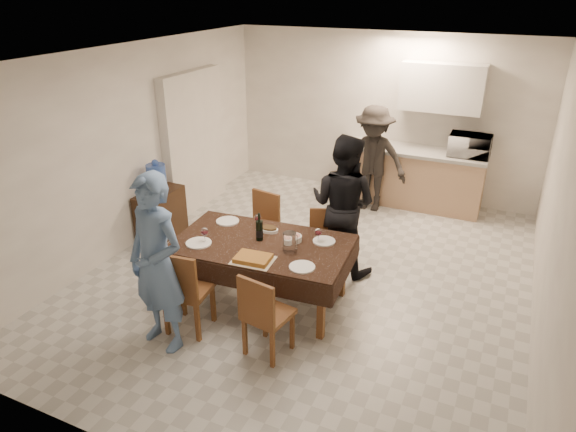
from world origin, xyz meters
The scene contains 33 objects.
floor centered at (0.00, 0.00, 0.00)m, with size 5.00×6.00×0.02m, color beige.
ceiling centered at (0.00, 0.00, 2.60)m, with size 5.00×6.00×0.02m, color white.
wall_back centered at (0.00, 3.00, 1.30)m, with size 5.00×0.02×2.60m, color white.
wall_front centered at (0.00, -3.00, 1.30)m, with size 5.00×0.02×2.60m, color white.
wall_left centered at (-2.50, 0.00, 1.30)m, with size 0.02×6.00×2.60m, color white.
wall_right centered at (2.50, 0.00, 1.30)m, with size 0.02×6.00×2.60m, color white.
stub_partition centered at (-2.42, 1.20, 1.05)m, with size 0.15×1.40×2.10m, color beige.
kitchen_base_cabinet centered at (0.60, 2.68, 0.43)m, with size 2.20×0.60×0.86m, color tan.
kitchen_worktop centered at (0.60, 2.68, 0.89)m, with size 2.24×0.64×0.05m, color #999994.
upper_cabinet centered at (0.90, 2.82, 1.85)m, with size 1.20×0.34×0.70m, color silver.
dining_table centered at (-0.27, -0.76, 0.70)m, with size 1.95×1.23×0.73m.
chair_near_left centered at (-0.72, -1.60, 0.58)m, with size 0.48×0.48×0.51m.
chair_near_right centered at (0.18, -1.59, 0.54)m, with size 0.46×0.47×0.48m.
chair_far_left centered at (-0.72, -0.09, 0.55)m, with size 0.48×0.48×0.49m.
chair_far_right centered at (0.18, -0.09, 0.51)m, with size 0.49×0.51×0.45m.
console centered at (-2.28, 0.08, 0.34)m, with size 0.36×0.73×0.67m, color black.
water_jug centered at (-2.28, 0.08, 0.86)m, with size 0.26×0.26×0.39m, color blue.
wine_bottle centered at (-0.32, -0.71, 0.89)m, with size 0.08×0.08×0.31m, color black, non-canonical shape.
water_pitcher centered at (0.08, -0.81, 0.84)m, with size 0.14×0.14×0.21m, color white.
savoury_tart centered at (-0.17, -1.14, 0.76)m, with size 0.41×0.31×0.05m, color #AB6E32.
salad_bowl centered at (0.03, -0.58, 0.77)m, with size 0.17×0.17×0.06m, color white.
mushroom_dish centered at (-0.32, -0.48, 0.75)m, with size 0.19×0.19×0.03m, color white.
wine_glass_a centered at (-0.82, -1.01, 0.82)m, with size 0.08×0.08×0.18m, color white, non-canonical shape.
wine_glass_b centered at (0.28, -0.51, 0.82)m, with size 0.08×0.08×0.18m, color white, non-canonical shape.
wine_glass_c centered at (-0.47, -0.46, 0.82)m, with size 0.08×0.08×0.17m, color white, non-canonical shape.
plate_near_left centered at (-0.87, -1.06, 0.74)m, with size 0.27×0.27×0.02m, color white.
plate_near_right centered at (0.33, -1.06, 0.74)m, with size 0.26×0.26×0.01m, color white.
plate_far_left centered at (-0.87, -0.46, 0.74)m, with size 0.27×0.27×0.02m, color white.
plate_far_right centered at (0.33, -0.46, 0.74)m, with size 0.24×0.24×0.01m, color white.
microwave centered at (1.42, 2.68, 1.07)m, with size 0.59×0.40×0.33m, color silver.
person_near centered at (-0.82, -1.81, 0.89)m, with size 0.65×0.43×1.78m, color #5879A9.
person_far centered at (0.28, 0.29, 0.86)m, with size 0.84×0.65×1.72m, color black.
person_kitchen centered at (0.09, 2.23, 0.82)m, with size 1.05×0.61×1.63m, color black.
Camera 1 is at (2.02, -5.06, 3.30)m, focal length 32.00 mm.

